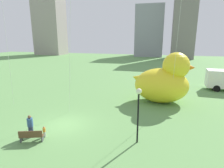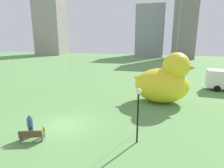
# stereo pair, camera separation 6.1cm
# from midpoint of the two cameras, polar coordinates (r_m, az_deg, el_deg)

# --- Properties ---
(ground_plane) EXTENTS (140.00, 140.00, 0.00)m
(ground_plane) POSITION_cam_midpoint_polar(r_m,az_deg,el_deg) (16.86, -14.00, -11.92)
(ground_plane) COLOR #619451
(park_bench) EXTENTS (1.69, 0.96, 0.90)m
(park_bench) POSITION_cam_midpoint_polar(r_m,az_deg,el_deg) (14.94, -23.24, -14.19)
(park_bench) COLOR brown
(park_bench) RESTS_ON ground
(person_adult) EXTENTS (0.42, 0.42, 1.70)m
(person_adult) POSITION_cam_midpoint_polar(r_m,az_deg,el_deg) (15.48, -23.47, -11.29)
(person_adult) COLOR #38476B
(person_adult) RESTS_ON ground
(person_child) EXTENTS (0.21, 0.21, 0.85)m
(person_child) POSITION_cam_midpoint_polar(r_m,az_deg,el_deg) (15.27, -19.80, -13.26)
(person_child) COLOR silver
(person_child) RESTS_ON ground
(giant_inflatable_duck) EXTENTS (6.89, 4.42, 5.71)m
(giant_inflatable_duck) POSITION_cam_midpoint_polar(r_m,az_deg,el_deg) (21.94, 15.54, 0.76)
(giant_inflatable_duck) COLOR yellow
(giant_inflatable_duck) RESTS_ON ground
(lamppost) EXTENTS (0.39, 0.39, 3.97)m
(lamppost) POSITION_cam_midpoint_polar(r_m,az_deg,el_deg) (12.85, 8.08, -6.19)
(lamppost) COLOR black
(lamppost) RESTS_ON ground
(city_skyline) EXTENTS (63.59, 15.44, 41.95)m
(city_skyline) POSITION_cam_midpoint_polar(r_m,az_deg,el_deg) (79.84, -4.15, 20.41)
(city_skyline) COLOR #9E938C
(city_skyline) RESTS_ON ground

